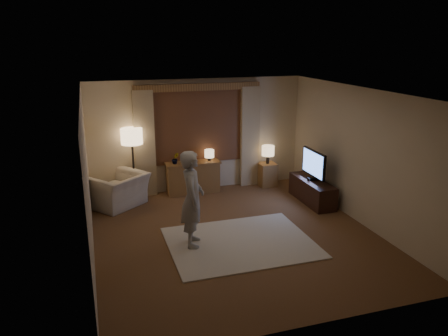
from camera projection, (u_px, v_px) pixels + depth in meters
name	position (u px, v px, depth m)	size (l,w,h in m)	color
room	(228.00, 158.00, 8.06)	(5.04, 5.54, 2.64)	brown
rug	(240.00, 242.00, 7.69)	(2.50, 2.00, 0.02)	beige
sideboard	(193.00, 178.00, 10.11)	(1.20, 0.40, 0.70)	brown
picture_frame	(193.00, 159.00, 9.99)	(0.16, 0.02, 0.20)	brown
plant	(175.00, 159.00, 9.86)	(0.17, 0.13, 0.30)	#999999
table_lamp_sideboard	(209.00, 154.00, 10.07)	(0.22, 0.22, 0.30)	black
floor_lamp	(132.00, 140.00, 9.44)	(0.47, 0.47, 1.60)	black
armchair	(118.00, 190.00, 9.29)	(1.09, 0.95, 0.71)	beige
side_table	(267.00, 175.00, 10.62)	(0.40, 0.40, 0.56)	brown
table_lamp_side	(268.00, 151.00, 10.45)	(0.30, 0.30, 0.44)	black
tv_stand	(312.00, 191.00, 9.56)	(0.45, 1.40, 0.50)	black
tv	(314.00, 164.00, 9.38)	(0.22, 0.92, 0.66)	black
person	(192.00, 199.00, 7.38)	(0.61, 0.40, 1.68)	#A7A29A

